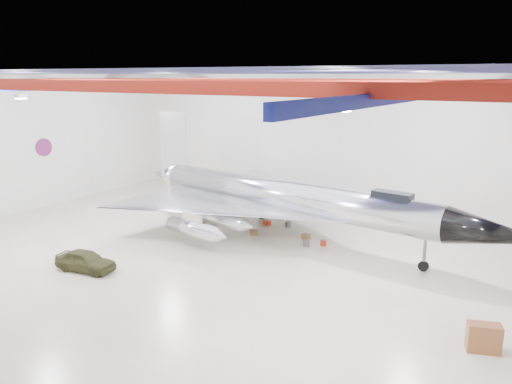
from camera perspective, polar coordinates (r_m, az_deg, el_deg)
The scene contains 17 objects.
floor at distance 31.12m, azimuth -3.71°, elevation -7.26°, with size 40.00×40.00×0.00m, color #C0B099.
wall_back at distance 42.54m, azimuth 8.19°, elevation 5.80°, with size 40.00×40.00×0.00m, color silver.
wall_left at distance 44.38m, azimuth -25.30°, elevation 4.98°, with size 30.00×30.00×0.00m, color silver.
ceiling at distance 29.17m, azimuth -4.04°, elevation 13.44°, with size 40.00×40.00×0.00m, color #0A0F38.
ceiling_structure at distance 29.18m, azimuth -4.02°, elevation 12.11°, with size 39.50×29.50×1.08m.
wall_roundel at distance 45.49m, azimuth -23.08°, elevation 4.72°, with size 1.50×1.50×0.10m, color #B21414.
jet_aircraft at distance 33.62m, azimuth 3.51°, elevation -0.98°, with size 29.55×18.58×8.06m.
jeep at distance 30.15m, azimuth -18.91°, elevation -7.42°, with size 1.44×3.57×1.22m, color #3C3D1E.
desk at distance 22.72m, azimuth 24.58°, elevation -14.91°, with size 1.29×0.65×1.18m, color brown.
crate_ply at distance 37.84m, azimuth -6.30°, elevation -3.28°, with size 0.54×0.43×0.38m, color olive.
toolbox_red at distance 37.16m, azimuth 1.27°, elevation -3.53°, with size 0.49×0.39×0.34m, color #A62910.
engine_drum at distance 32.80m, azimuth 5.78°, elevation -5.84°, with size 0.45×0.45×0.41m, color #59595B.
parts_bin at distance 34.14m, azimuth 5.73°, elevation -5.11°, with size 0.51×0.41×0.36m, color olive.
crate_small at distance 39.59m, azimuth -8.13°, elevation -2.67°, with size 0.40×0.32×0.28m, color #59595B.
tool_chest at distance 33.03m, azimuth 7.69°, elevation -5.80°, with size 0.40×0.40×0.36m, color #A62910.
oil_barrel at distance 34.85m, azimuth -0.27°, elevation -4.66°, with size 0.51×0.41×0.36m, color olive.
spares_box at distance 36.76m, azimuth 3.68°, elevation -3.72°, with size 0.42×0.42×0.38m, color #59595B.
Camera 1 is at (17.26, -23.52, 10.82)m, focal length 35.00 mm.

